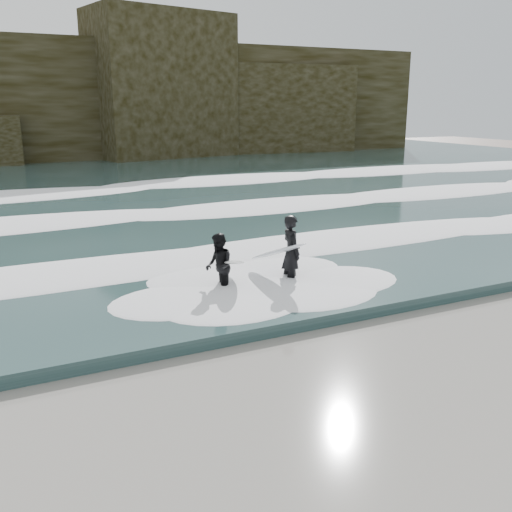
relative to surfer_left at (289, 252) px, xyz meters
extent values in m
plane|color=#765D4D|center=(-1.01, -5.91, -1.01)|extent=(120.00, 120.00, 0.00)
cube|color=#274040|center=(-1.01, 23.09, -0.86)|extent=(90.00, 52.00, 0.30)
cube|color=black|center=(-1.01, 40.09, 3.99)|extent=(70.00, 9.00, 10.00)
ellipsoid|color=white|center=(-1.01, 3.09, -0.61)|extent=(60.00, 3.20, 0.20)
ellipsoid|color=white|center=(-1.01, 10.09, -0.59)|extent=(60.00, 4.00, 0.24)
ellipsoid|color=white|center=(-1.01, 19.09, -0.56)|extent=(60.00, 4.80, 0.30)
imported|color=black|center=(0.08, -0.01, -0.01)|extent=(0.53, 0.77, 2.01)
ellipsoid|color=silver|center=(-0.32, 0.04, 0.03)|extent=(1.06, 2.27, 0.96)
imported|color=black|center=(-1.99, 0.07, -0.17)|extent=(0.79, 0.93, 1.69)
ellipsoid|color=white|center=(-1.57, 0.07, -0.10)|extent=(1.17, 2.03, 0.57)
camera|label=1|loc=(-7.25, -12.91, 3.84)|focal=40.00mm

